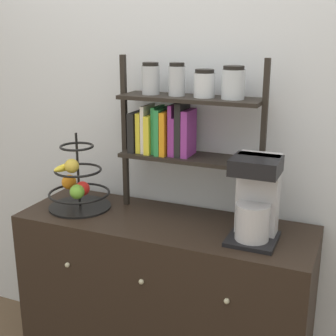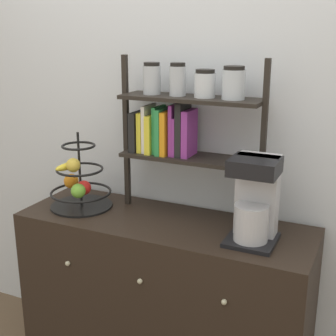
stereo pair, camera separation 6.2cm
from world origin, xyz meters
name	(u,v)px [view 2 (the right image)]	position (x,y,z in m)	size (l,w,h in m)	color
wall_back	(188,122)	(0.00, 0.52, 1.30)	(7.00, 0.05, 2.60)	silver
sideboard	(164,302)	(0.00, 0.24, 0.44)	(1.40, 0.49, 0.87)	black
coffee_maker	(255,200)	(0.44, 0.21, 1.06)	(0.20, 0.22, 0.37)	black
fruit_stand	(79,184)	(-0.46, 0.22, 1.00)	(0.31, 0.31, 0.39)	black
shelf_hutch	(180,119)	(0.02, 0.37, 1.34)	(0.71, 0.20, 0.75)	black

